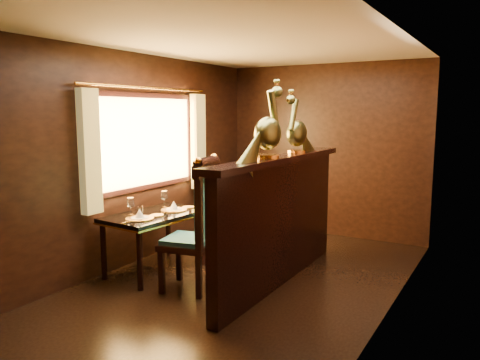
% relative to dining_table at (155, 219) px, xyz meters
% --- Properties ---
extents(ground, '(5.00, 5.00, 0.00)m').
position_rel_dining_table_xyz_m(ground, '(1.05, 0.09, -0.61)').
color(ground, black).
rests_on(ground, ground).
extents(room_shell, '(3.04, 5.04, 2.52)m').
position_rel_dining_table_xyz_m(room_shell, '(0.97, 0.10, 0.97)').
color(room_shell, black).
rests_on(room_shell, ground).
extents(partition, '(0.26, 2.70, 1.36)m').
position_rel_dining_table_xyz_m(partition, '(1.37, 0.39, 0.10)').
color(partition, black).
rests_on(partition, ground).
extents(dining_table, '(0.78, 1.20, 0.88)m').
position_rel_dining_table_xyz_m(dining_table, '(0.00, 0.00, 0.00)').
color(dining_table, black).
rests_on(dining_table, ground).
extents(chair_left, '(0.59, 0.61, 1.39)m').
position_rel_dining_table_xyz_m(chair_left, '(0.77, -0.22, 0.11)').
color(chair_left, black).
rests_on(chair_left, ground).
extents(chair_right, '(0.54, 0.56, 1.28)m').
position_rel_dining_table_xyz_m(chair_right, '(0.94, 0.89, 0.06)').
color(chair_right, black).
rests_on(chair_right, ground).
extents(peacock_left, '(0.24, 0.65, 0.77)m').
position_rel_dining_table_xyz_m(peacock_left, '(1.38, 0.08, 1.13)').
color(peacock_left, '#1B5233').
rests_on(peacock_left, partition).
extents(peacock_right, '(0.22, 0.58, 0.69)m').
position_rel_dining_table_xyz_m(peacock_right, '(1.38, 0.79, 1.09)').
color(peacock_right, '#1B5233').
rests_on(peacock_right, partition).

